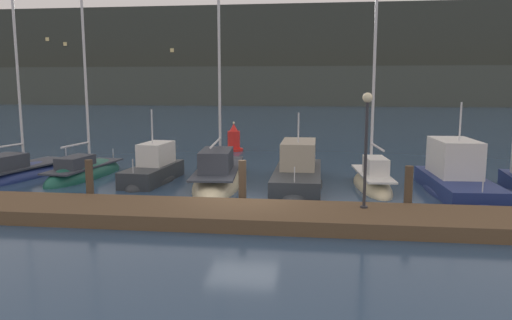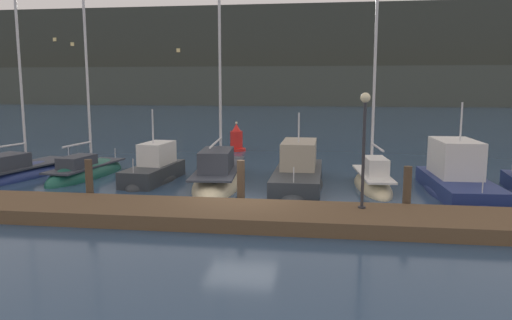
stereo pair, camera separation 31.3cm
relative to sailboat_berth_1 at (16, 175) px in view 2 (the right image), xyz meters
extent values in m
plane|color=navy|center=(11.69, -4.33, -0.13)|extent=(400.00, 400.00, 0.00)
cube|color=brown|center=(11.69, -6.05, 0.10)|extent=(30.13, 2.80, 0.45)
cylinder|color=#4C3D2D|center=(5.97, -4.40, 0.70)|extent=(0.28, 0.28, 1.67)
cylinder|color=#4C3D2D|center=(11.69, -4.40, 0.75)|extent=(0.28, 0.28, 1.76)
cylinder|color=#4C3D2D|center=(17.41, -4.40, 0.71)|extent=(0.28, 0.28, 1.68)
ellipsoid|color=navy|center=(0.02, 0.08, -0.13)|extent=(3.73, 8.21, 1.20)
cube|color=#333842|center=(0.02, 0.08, 0.37)|extent=(3.14, 6.90, 0.08)
cube|color=#333842|center=(-0.17, -0.85, 0.73)|extent=(1.81, 2.75, 0.65)
cylinder|color=silver|center=(0.14, 0.70, 5.23)|extent=(0.12, 0.12, 9.73)
cylinder|color=silver|center=(-0.15, -0.74, 1.43)|extent=(0.66, 2.91, 0.09)
cylinder|color=silver|center=(0.73, 3.66, 0.62)|extent=(0.04, 0.04, 0.50)
ellipsoid|color=#195647|center=(3.23, 0.72, -0.13)|extent=(2.31, 6.05, 1.59)
cube|color=#333842|center=(3.23, 0.72, 0.40)|extent=(1.94, 5.09, 0.08)
cube|color=#333842|center=(3.15, 0.01, 0.71)|extent=(1.21, 1.99, 0.53)
cylinder|color=silver|center=(3.28, 1.19, 4.66)|extent=(0.12, 0.12, 8.52)
cylinder|color=silver|center=(3.16, 0.10, 1.50)|extent=(0.32, 2.20, 0.09)
cylinder|color=silver|center=(3.51, 3.42, 0.65)|extent=(0.04, 0.04, 0.50)
ellipsoid|color=#2D3338|center=(6.85, 0.00, -0.13)|extent=(1.98, 4.82, 1.28)
cube|color=#2D3338|center=(6.85, 0.00, 0.24)|extent=(1.81, 4.34, 0.74)
cube|color=silver|center=(6.89, 0.47, 1.11)|extent=(1.26, 2.15, 1.01)
cube|color=black|center=(6.96, 1.41, 1.26)|extent=(0.98, 0.29, 0.46)
cylinder|color=silver|center=(6.86, 0.10, 2.39)|extent=(0.07, 0.07, 1.55)
cylinder|color=silver|center=(6.70, -1.97, 0.91)|extent=(0.04, 0.04, 0.60)
ellipsoid|color=beige|center=(9.90, 0.15, -0.13)|extent=(2.84, 8.02, 1.47)
cube|color=#333842|center=(9.90, 0.15, 0.57)|extent=(2.38, 6.74, 0.08)
cube|color=#333842|center=(9.99, -0.79, 1.05)|extent=(1.50, 2.62, 0.90)
cylinder|color=silver|center=(9.84, 0.78, 5.50)|extent=(0.12, 0.12, 9.88)
cylinder|color=silver|center=(10.00, -0.95, 1.83)|extent=(0.41, 3.46, 0.09)
cylinder|color=silver|center=(9.57, 3.75, 0.82)|extent=(0.04, 0.04, 0.50)
ellipsoid|color=#2D3338|center=(13.44, 0.26, -0.13)|extent=(2.21, 7.00, 1.08)
cube|color=#2D3338|center=(13.44, 0.26, 0.21)|extent=(2.03, 6.30, 0.67)
cube|color=#A39984|center=(13.44, 0.96, 1.14)|extent=(1.50, 3.08, 1.19)
cube|color=black|center=(13.43, 2.36, 1.32)|extent=(1.32, 0.25, 0.54)
cylinder|color=silver|center=(13.44, 0.40, 2.39)|extent=(0.07, 0.07, 1.31)
cylinder|color=silver|center=(13.45, -2.67, 0.84)|extent=(0.04, 0.04, 0.60)
ellipsoid|color=beige|center=(16.66, 0.04, -0.13)|extent=(1.84, 5.26, 1.11)
cube|color=silver|center=(16.66, 0.04, 0.47)|extent=(1.55, 4.42, 0.08)
cube|color=silver|center=(16.72, -0.57, 0.89)|extent=(0.97, 1.72, 0.75)
cylinder|color=silver|center=(16.62, 0.45, 4.19)|extent=(0.12, 0.12, 7.43)
cylinder|color=silver|center=(16.74, -0.76, 1.73)|extent=(0.31, 2.43, 0.09)
cylinder|color=silver|center=(16.44, 2.40, 0.72)|extent=(0.04, 0.04, 0.50)
ellipsoid|color=navy|center=(19.99, -0.74, -0.13)|extent=(2.61, 6.61, 1.13)
cube|color=navy|center=(19.99, -0.74, 0.19)|extent=(2.40, 5.95, 0.65)
cube|color=silver|center=(19.96, -0.09, 1.26)|extent=(1.71, 2.93, 1.49)
cube|color=black|center=(19.90, 1.21, 1.49)|extent=(1.41, 0.35, 0.66)
cylinder|color=silver|center=(19.99, -0.61, 2.79)|extent=(0.07, 0.07, 1.56)
cylinder|color=silver|center=(20.11, -3.48, 0.82)|extent=(0.04, 0.04, 0.60)
cylinder|color=red|center=(8.69, 10.97, -0.05)|extent=(1.23, 1.23, 0.16)
cylinder|color=red|center=(8.69, 10.97, 0.61)|extent=(0.82, 0.82, 1.15)
cone|color=red|center=(8.69, 10.97, 1.43)|extent=(0.58, 0.58, 0.50)
sphere|color=#F9EAB7|center=(8.69, 10.97, 1.73)|extent=(0.16, 0.16, 0.16)
cylinder|color=#2D2D33|center=(15.85, -5.48, 0.35)|extent=(0.24, 0.24, 0.06)
cylinder|color=#2D2D33|center=(15.85, -5.48, 2.06)|extent=(0.10, 0.10, 3.35)
sphere|color=#F9EAB7|center=(15.85, -5.48, 3.87)|extent=(0.32, 0.32, 0.32)
cube|color=#333833|center=(11.69, 92.74, 10.27)|extent=(240.00, 16.00, 20.80)
cube|color=#3F463F|center=(-15.03, 82.74, 3.78)|extent=(144.00, 10.00, 7.82)
cube|color=#F4DB8C|center=(21.67, 84.69, 3.55)|extent=(0.80, 0.10, 0.80)
cube|color=#F4DB8C|center=(39.92, 84.69, 5.89)|extent=(0.80, 0.10, 0.80)
cube|color=#F4DB8C|center=(22.26, 84.69, 4.51)|extent=(0.80, 0.10, 0.80)
cube|color=#F4DB8C|center=(-17.62, 84.69, 11.39)|extent=(0.80, 0.10, 0.80)
cube|color=#F4DB8C|center=(46.25, 84.69, 4.36)|extent=(0.80, 0.10, 0.80)
cube|color=#F4DB8C|center=(-46.05, 84.69, 14.02)|extent=(0.80, 0.10, 0.80)
cube|color=#F4DB8C|center=(47.10, 84.69, 4.99)|extent=(0.80, 0.10, 0.80)
cube|color=#F4DB8C|center=(12.93, 84.69, 2.63)|extent=(0.80, 0.10, 0.80)
cube|color=#F4DB8C|center=(-41.93, 84.69, 12.96)|extent=(0.80, 0.10, 0.80)
camera|label=1|loc=(14.40, -21.55, 4.31)|focal=35.00mm
camera|label=2|loc=(14.71, -21.51, 4.31)|focal=35.00mm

